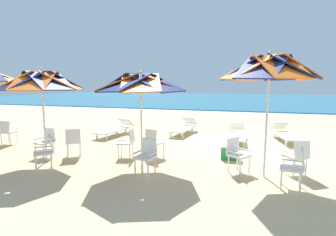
{
  "coord_description": "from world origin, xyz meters",
  "views": [
    {
      "loc": [
        -0.26,
        -8.69,
        2.17
      ],
      "look_at": [
        -2.73,
        -0.41,
        1.0
      ],
      "focal_mm": 26.68,
      "sensor_mm": 36.0,
      "label": 1
    }
  ],
  "objects_px": {
    "beach_umbrella_0": "(269,69)",
    "sun_lounger_0": "(285,134)",
    "plastic_chair_2": "(297,155)",
    "plastic_chair_3": "(154,141)",
    "beach_umbrella_1": "(141,84)",
    "plastic_chair_5": "(147,154)",
    "plastic_chair_0": "(237,152)",
    "plastic_chair_9": "(7,131)",
    "plastic_chair_1": "(295,166)",
    "sun_lounger_2": "(184,128)",
    "plastic_chair_6": "(73,140)",
    "cooler_box": "(230,152)",
    "beach_umbrella_2": "(41,82)",
    "plastic_chair_8": "(46,140)",
    "sun_lounger_3": "(115,129)",
    "sun_lounger_1": "(236,134)",
    "plastic_chair_4": "(128,141)",
    "plastic_chair_7": "(46,150)"
  },
  "relations": [
    {
      "from": "plastic_chair_1",
      "to": "sun_lounger_2",
      "type": "height_order",
      "value": "plastic_chair_1"
    },
    {
      "from": "sun_lounger_1",
      "to": "beach_umbrella_1",
      "type": "bearing_deg",
      "value": -123.03
    },
    {
      "from": "plastic_chair_6",
      "to": "sun_lounger_1",
      "type": "height_order",
      "value": "plastic_chair_6"
    },
    {
      "from": "plastic_chair_0",
      "to": "cooler_box",
      "type": "bearing_deg",
      "value": 101.77
    },
    {
      "from": "beach_umbrella_0",
      "to": "plastic_chair_6",
      "type": "relative_size",
      "value": 3.36
    },
    {
      "from": "beach_umbrella_1",
      "to": "plastic_chair_5",
      "type": "relative_size",
      "value": 2.91
    },
    {
      "from": "beach_umbrella_0",
      "to": "sun_lounger_0",
      "type": "bearing_deg",
      "value": 75.51
    },
    {
      "from": "plastic_chair_9",
      "to": "sun_lounger_1",
      "type": "distance_m",
      "value": 8.45
    },
    {
      "from": "plastic_chair_1",
      "to": "plastic_chair_5",
      "type": "xyz_separation_m",
      "value": [
        -3.27,
        -0.06,
        0.0
      ]
    },
    {
      "from": "plastic_chair_6",
      "to": "cooler_box",
      "type": "height_order",
      "value": "plastic_chair_6"
    },
    {
      "from": "plastic_chair_2",
      "to": "plastic_chair_6",
      "type": "xyz_separation_m",
      "value": [
        -6.13,
        -0.22,
        0.0
      ]
    },
    {
      "from": "plastic_chair_9",
      "to": "cooler_box",
      "type": "relative_size",
      "value": 1.73
    },
    {
      "from": "plastic_chair_4",
      "to": "cooler_box",
      "type": "xyz_separation_m",
      "value": [
        2.93,
        0.67,
        -0.3
      ]
    },
    {
      "from": "sun_lounger_3",
      "to": "cooler_box",
      "type": "xyz_separation_m",
      "value": [
        4.86,
        -2.09,
        -0.08
      ]
    },
    {
      "from": "plastic_chair_6",
      "to": "cooler_box",
      "type": "relative_size",
      "value": 1.73
    },
    {
      "from": "plastic_chair_6",
      "to": "sun_lounger_2",
      "type": "distance_m",
      "value": 4.96
    },
    {
      "from": "plastic_chair_4",
      "to": "plastic_chair_9",
      "type": "relative_size",
      "value": 1.0
    },
    {
      "from": "cooler_box",
      "to": "sun_lounger_1",
      "type": "bearing_deg",
      "value": 86.89
    },
    {
      "from": "plastic_chair_2",
      "to": "plastic_chair_3",
      "type": "relative_size",
      "value": 1.0
    },
    {
      "from": "plastic_chair_3",
      "to": "plastic_chair_6",
      "type": "relative_size",
      "value": 1.0
    },
    {
      "from": "plastic_chair_2",
      "to": "sun_lounger_3",
      "type": "height_order",
      "value": "plastic_chair_2"
    },
    {
      "from": "beach_umbrella_2",
      "to": "sun_lounger_0",
      "type": "distance_m",
      "value": 8.59
    },
    {
      "from": "plastic_chair_0",
      "to": "sun_lounger_0",
      "type": "distance_m",
      "value": 4.4
    },
    {
      "from": "plastic_chair_2",
      "to": "sun_lounger_1",
      "type": "distance_m",
      "value": 3.55
    },
    {
      "from": "plastic_chair_9",
      "to": "sun_lounger_0",
      "type": "relative_size",
      "value": 0.39
    },
    {
      "from": "plastic_chair_8",
      "to": "sun_lounger_1",
      "type": "relative_size",
      "value": 0.4
    },
    {
      "from": "plastic_chair_6",
      "to": "sun_lounger_0",
      "type": "xyz_separation_m",
      "value": [
        6.46,
        4.08,
        -0.22
      ]
    },
    {
      "from": "plastic_chair_2",
      "to": "plastic_chair_5",
      "type": "height_order",
      "value": "same"
    },
    {
      "from": "plastic_chair_8",
      "to": "sun_lounger_2",
      "type": "bearing_deg",
      "value": 54.86
    },
    {
      "from": "plastic_chair_5",
      "to": "plastic_chair_8",
      "type": "bearing_deg",
      "value": 170.92
    },
    {
      "from": "plastic_chair_0",
      "to": "plastic_chair_1",
      "type": "relative_size",
      "value": 1.0
    },
    {
      "from": "plastic_chair_3",
      "to": "plastic_chair_6",
      "type": "height_order",
      "value": "same"
    },
    {
      "from": "plastic_chair_0",
      "to": "plastic_chair_3",
      "type": "distance_m",
      "value": 2.47
    },
    {
      "from": "plastic_chair_0",
      "to": "plastic_chair_4",
      "type": "distance_m",
      "value": 3.17
    },
    {
      "from": "beach_umbrella_2",
      "to": "plastic_chair_6",
      "type": "height_order",
      "value": "beach_umbrella_2"
    },
    {
      "from": "plastic_chair_1",
      "to": "plastic_chair_5",
      "type": "height_order",
      "value": "same"
    },
    {
      "from": "plastic_chair_6",
      "to": "cooler_box",
      "type": "distance_m",
      "value": 4.66
    },
    {
      "from": "plastic_chair_2",
      "to": "plastic_chair_3",
      "type": "bearing_deg",
      "value": 174.07
    },
    {
      "from": "plastic_chair_5",
      "to": "beach_umbrella_2",
      "type": "distance_m",
      "value": 3.57
    },
    {
      "from": "beach_umbrella_1",
      "to": "plastic_chair_0",
      "type": "bearing_deg",
      "value": 5.26
    },
    {
      "from": "plastic_chair_3",
      "to": "sun_lounger_3",
      "type": "height_order",
      "value": "plastic_chair_3"
    },
    {
      "from": "beach_umbrella_2",
      "to": "plastic_chair_8",
      "type": "bearing_deg",
      "value": 131.07
    },
    {
      "from": "beach_umbrella_1",
      "to": "plastic_chair_7",
      "type": "height_order",
      "value": "beach_umbrella_1"
    },
    {
      "from": "plastic_chair_0",
      "to": "plastic_chair_8",
      "type": "height_order",
      "value": "same"
    },
    {
      "from": "beach_umbrella_0",
      "to": "sun_lounger_3",
      "type": "xyz_separation_m",
      "value": [
        -5.71,
        3.29,
        -2.22
      ]
    },
    {
      "from": "plastic_chair_2",
      "to": "plastic_chair_9",
      "type": "distance_m",
      "value": 9.46
    },
    {
      "from": "plastic_chair_6",
      "to": "plastic_chair_7",
      "type": "relative_size",
      "value": 1.0
    },
    {
      "from": "beach_umbrella_0",
      "to": "beach_umbrella_2",
      "type": "height_order",
      "value": "beach_umbrella_0"
    },
    {
      "from": "plastic_chair_6",
      "to": "plastic_chair_9",
      "type": "distance_m",
      "value": 3.38
    },
    {
      "from": "plastic_chair_0",
      "to": "plastic_chair_8",
      "type": "distance_m",
      "value": 5.56
    }
  ]
}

